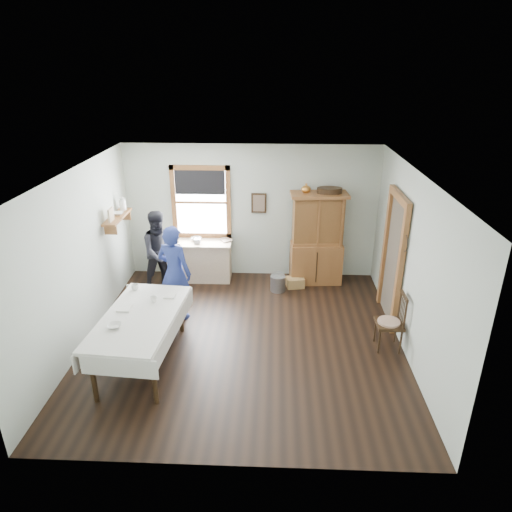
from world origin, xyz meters
name	(u,v)px	position (x,y,z in m)	size (l,w,h in m)	color
room	(243,263)	(0.00, 0.00, 1.35)	(5.01, 5.01, 2.70)	black
window	(201,198)	(-1.00, 2.47, 1.63)	(1.18, 0.07, 1.48)	white
doorway	(394,255)	(2.46, 0.85, 1.16)	(0.09, 1.14, 2.22)	#4F4539
wall_shelf	(118,215)	(-2.37, 1.54, 1.57)	(0.24, 1.00, 0.44)	#935A2D
framed_picture	(259,203)	(0.15, 2.46, 1.55)	(0.30, 0.04, 0.40)	#322111
rug_beater	(406,235)	(2.45, 0.30, 1.72)	(0.27, 0.27, 0.01)	black
work_counter	(197,261)	(-1.10, 2.19, 0.41)	(1.42, 0.54, 0.81)	#CAB08C
china_hutch	(317,239)	(1.30, 2.18, 0.92)	(1.08, 0.51, 1.84)	#935A2D
dining_table	(142,339)	(-1.44, -0.66, 0.40)	(1.05, 1.99, 0.80)	silver
spindle_chair	(390,321)	(2.25, -0.12, 0.47)	(0.43, 0.43, 0.95)	#322111
pail	(278,283)	(0.55, 1.74, 0.16)	(0.29, 0.29, 0.31)	gray
wicker_basket	(295,282)	(0.90, 1.90, 0.10)	(0.34, 0.24, 0.20)	olive
woman_blue	(175,276)	(-1.21, 0.69, 0.78)	(0.57, 0.37, 1.56)	navy
figure_dark	(161,254)	(-1.69, 1.71, 0.74)	(0.72, 0.56, 1.48)	black
table_cup_a	(135,287)	(-1.72, 0.13, 0.84)	(0.11, 0.11, 0.09)	white
table_cup_b	(154,299)	(-1.33, -0.25, 0.84)	(0.10, 0.10, 0.09)	white
table_bowl	(114,326)	(-1.69, -0.98, 0.82)	(0.22, 0.22, 0.05)	white
counter_book	(221,241)	(-0.59, 2.25, 0.82)	(0.16, 0.22, 0.02)	brown
counter_bowl	(196,239)	(-1.10, 2.26, 0.84)	(0.21, 0.21, 0.07)	white
shelf_bowl	(118,213)	(-2.37, 1.55, 1.60)	(0.22, 0.22, 0.05)	white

